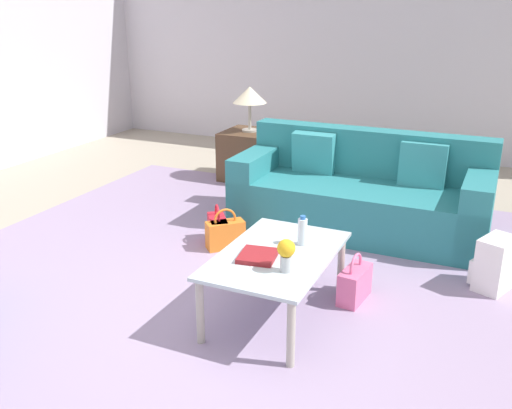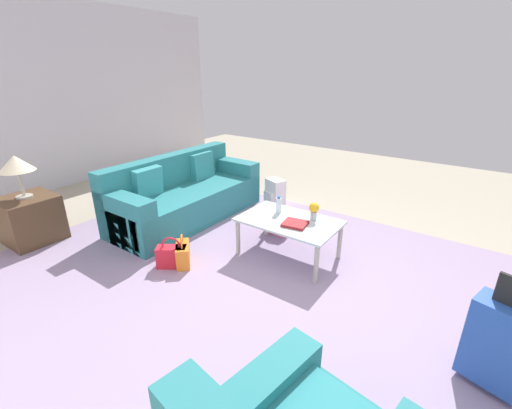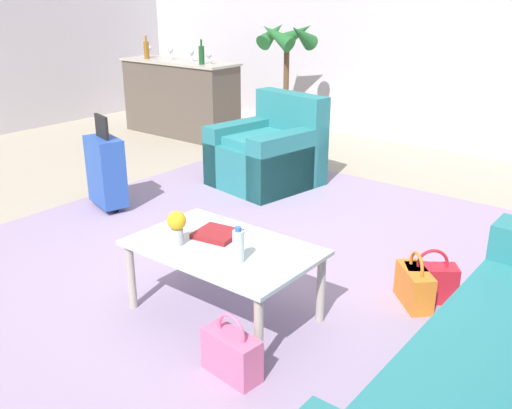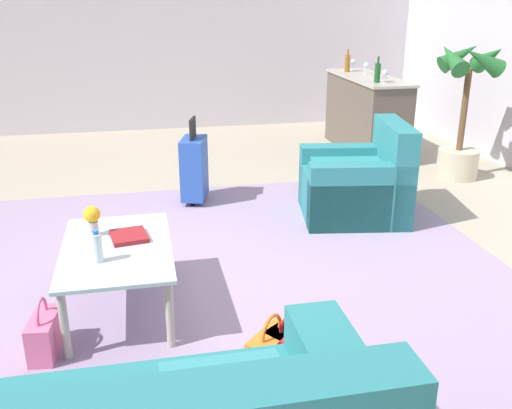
{
  "view_description": "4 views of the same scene",
  "coord_description": "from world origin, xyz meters",
  "px_view_note": "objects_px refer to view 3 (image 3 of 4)",
  "views": [
    {
      "loc": [
        -2.71,
        -1.77,
        1.97
      ],
      "look_at": [
        0.1,
        -0.49,
        0.88
      ],
      "focal_mm": 40.0,
      "sensor_mm": 36.0,
      "label": 1
    },
    {
      "loc": [
        -1.3,
        2.52,
        2.02
      ],
      "look_at": [
        0.63,
        -0.2,
        0.68
      ],
      "focal_mm": 24.0,
      "sensor_mm": 36.0,
      "label": 2
    },
    {
      "loc": [
        2.42,
        -2.74,
        1.85
      ],
      "look_at": [
        0.4,
        -0.2,
        0.62
      ],
      "focal_mm": 40.0,
      "sensor_mm": 36.0,
      "label": 3
    },
    {
      "loc": [
        3.82,
        -0.3,
        1.97
      ],
      "look_at": [
        0.23,
        0.44,
        0.61
      ],
      "focal_mm": 40.0,
      "sensor_mm": 36.0,
      "label": 4
    }
  ],
  "objects_px": {
    "potted_palm": "(286,81)",
    "armchair": "(271,155)",
    "water_bottle": "(238,246)",
    "coffee_table_book": "(217,234)",
    "wine_glass_left_of_centre": "(170,51)",
    "handbag_orange": "(414,286)",
    "flower_vase": "(177,225)",
    "handbag_red": "(430,282)",
    "coffee_table": "(223,254)",
    "wine_glass_rightmost": "(209,55)",
    "bar_console": "(180,97)",
    "wine_glass_right_of_centre": "(191,53)",
    "wine_glass_leftmost": "(149,49)",
    "handbag_pink": "(231,354)",
    "wine_bottle_amber": "(146,50)",
    "suitcase_blue": "(106,170)",
    "wine_bottle_green": "(202,55)"
  },
  "relations": [
    {
      "from": "wine_glass_leftmost",
      "to": "wine_glass_rightmost",
      "type": "bearing_deg",
      "value": -2.54
    },
    {
      "from": "coffee_table",
      "to": "bar_console",
      "type": "height_order",
      "value": "bar_console"
    },
    {
      "from": "flower_vase",
      "to": "handbag_red",
      "type": "bearing_deg",
      "value": 43.6
    },
    {
      "from": "coffee_table",
      "to": "handbag_orange",
      "type": "bearing_deg",
      "value": 43.96
    },
    {
      "from": "armchair",
      "to": "potted_palm",
      "type": "height_order",
      "value": "potted_palm"
    },
    {
      "from": "wine_glass_right_of_centre",
      "to": "potted_palm",
      "type": "height_order",
      "value": "potted_palm"
    },
    {
      "from": "water_bottle",
      "to": "wine_glass_right_of_centre",
      "type": "height_order",
      "value": "wine_glass_right_of_centre"
    },
    {
      "from": "wine_bottle_green",
      "to": "wine_glass_right_of_centre",
      "type": "bearing_deg",
      "value": 154.9
    },
    {
      "from": "armchair",
      "to": "water_bottle",
      "type": "bearing_deg",
      "value": -56.73
    },
    {
      "from": "coffee_table",
      "to": "handbag_pink",
      "type": "bearing_deg",
      "value": -45.13
    },
    {
      "from": "coffee_table",
      "to": "bar_console",
      "type": "distance_m",
      "value": 4.68
    },
    {
      "from": "armchair",
      "to": "wine_glass_rightmost",
      "type": "distance_m",
      "value": 2.02
    },
    {
      "from": "water_bottle",
      "to": "handbag_red",
      "type": "distance_m",
      "value": 1.31
    },
    {
      "from": "coffee_table",
      "to": "potted_palm",
      "type": "height_order",
      "value": "potted_palm"
    },
    {
      "from": "wine_bottle_green",
      "to": "handbag_orange",
      "type": "relative_size",
      "value": 0.84
    },
    {
      "from": "coffee_table_book",
      "to": "bar_console",
      "type": "relative_size",
      "value": 0.15
    },
    {
      "from": "wine_glass_left_of_centre",
      "to": "wine_glass_rightmost",
      "type": "relative_size",
      "value": 1.0
    },
    {
      "from": "handbag_orange",
      "to": "wine_glass_leftmost",
      "type": "bearing_deg",
      "value": 155.05
    },
    {
      "from": "coffee_table",
      "to": "bar_console",
      "type": "bearing_deg",
      "value": 138.47
    },
    {
      "from": "handbag_pink",
      "to": "handbag_orange",
      "type": "bearing_deg",
      "value": 70.79
    },
    {
      "from": "bar_console",
      "to": "suitcase_blue",
      "type": "relative_size",
      "value": 2.0
    },
    {
      "from": "wine_glass_right_of_centre",
      "to": "handbag_red",
      "type": "distance_m",
      "value": 4.86
    },
    {
      "from": "water_bottle",
      "to": "potted_palm",
      "type": "height_order",
      "value": "potted_palm"
    },
    {
      "from": "coffee_table_book",
      "to": "suitcase_blue",
      "type": "bearing_deg",
      "value": 152.42
    },
    {
      "from": "wine_glass_leftmost",
      "to": "armchair",
      "type": "bearing_deg",
      "value": -18.66
    },
    {
      "from": "handbag_orange",
      "to": "potted_palm",
      "type": "bearing_deg",
      "value": 136.62
    },
    {
      "from": "flower_vase",
      "to": "suitcase_blue",
      "type": "height_order",
      "value": "suitcase_blue"
    },
    {
      "from": "wine_bottle_amber",
      "to": "handbag_red",
      "type": "height_order",
      "value": "wine_bottle_amber"
    },
    {
      "from": "wine_bottle_amber",
      "to": "handbag_pink",
      "type": "xyz_separation_m",
      "value": [
        4.41,
        -3.41,
        -0.97
      ]
    },
    {
      "from": "flower_vase",
      "to": "wine_glass_leftmost",
      "type": "relative_size",
      "value": 1.33
    },
    {
      "from": "handbag_red",
      "to": "potted_palm",
      "type": "distance_m",
      "value": 4.22
    },
    {
      "from": "handbag_red",
      "to": "coffee_table",
      "type": "bearing_deg",
      "value": -134.49
    },
    {
      "from": "armchair",
      "to": "water_bottle",
      "type": "xyz_separation_m",
      "value": [
        1.49,
        -2.27,
        0.25
      ]
    },
    {
      "from": "bar_console",
      "to": "wine_glass_right_of_centre",
      "type": "distance_m",
      "value": 0.62
    },
    {
      "from": "potted_palm",
      "to": "armchair",
      "type": "bearing_deg",
      "value": -59.23
    },
    {
      "from": "wine_bottle_amber",
      "to": "wine_glass_rightmost",
      "type": "bearing_deg",
      "value": 3.55
    },
    {
      "from": "wine_glass_left_of_centre",
      "to": "potted_palm",
      "type": "bearing_deg",
      "value": 20.45
    },
    {
      "from": "coffee_table",
      "to": "handbag_orange",
      "type": "height_order",
      "value": "coffee_table"
    },
    {
      "from": "suitcase_blue",
      "to": "potted_palm",
      "type": "height_order",
      "value": "potted_palm"
    },
    {
      "from": "coffee_table_book",
      "to": "handbag_orange",
      "type": "relative_size",
      "value": 0.69
    },
    {
      "from": "wine_bottle_amber",
      "to": "wine_glass_left_of_centre",
      "type": "bearing_deg",
      "value": 26.45
    },
    {
      "from": "coffee_table_book",
      "to": "potted_palm",
      "type": "height_order",
      "value": "potted_palm"
    },
    {
      "from": "flower_vase",
      "to": "handbag_pink",
      "type": "distance_m",
      "value": 0.83
    },
    {
      "from": "wine_glass_rightmost",
      "to": "handbag_red",
      "type": "distance_m",
      "value": 4.49
    },
    {
      "from": "wine_glass_right_of_centre",
      "to": "wine_glass_rightmost",
      "type": "relative_size",
      "value": 1.0
    },
    {
      "from": "coffee_table",
      "to": "coffee_table_book",
      "type": "xyz_separation_m",
      "value": [
        -0.12,
        0.08,
        0.07
      ]
    },
    {
      "from": "armchair",
      "to": "coffee_table_book",
      "type": "xyz_separation_m",
      "value": [
        1.17,
        -2.09,
        0.17
      ]
    },
    {
      "from": "armchair",
      "to": "water_bottle",
      "type": "distance_m",
      "value": 2.73
    },
    {
      "from": "suitcase_blue",
      "to": "handbag_pink",
      "type": "relative_size",
      "value": 2.37
    },
    {
      "from": "wine_glass_left_of_centre",
      "to": "handbag_orange",
      "type": "relative_size",
      "value": 0.43
    }
  ]
}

